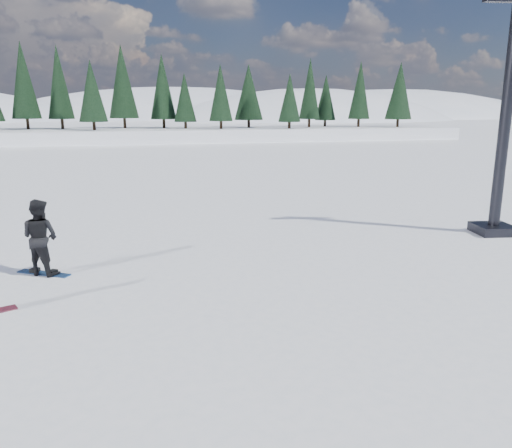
# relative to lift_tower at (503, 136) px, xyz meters

# --- Properties ---
(ground) EXTENTS (420.00, 420.00, 0.00)m
(ground) POSITION_rel_lift_tower_xyz_m (-14.60, -3.06, -3.32)
(ground) COLOR white
(ground) RESTS_ON ground
(alpine_backdrop) EXTENTS (412.50, 227.00, 53.20)m
(alpine_backdrop) POSITION_rel_lift_tower_xyz_m (-26.32, 186.11, -17.29)
(alpine_backdrop) COLOR white
(alpine_backdrop) RESTS_ON ground
(lift_tower) EXTENTS (2.26, 1.40, 8.16)m
(lift_tower) POSITION_rel_lift_tower_xyz_m (0.00, 0.00, 0.00)
(lift_tower) COLOR black
(lift_tower) RESTS_ON ground
(snowboarder_man) EXTENTS (1.22, 1.15, 1.99)m
(snowboarder_man) POSITION_rel_lift_tower_xyz_m (-14.35, -0.92, -2.33)
(snowboarder_man) COLOR black
(snowboarder_man) RESTS_ON ground
(snowboard_man) EXTENTS (1.43, 1.01, 0.03)m
(snowboard_man) POSITION_rel_lift_tower_xyz_m (-14.35, -0.92, -3.30)
(snowboard_man) COLOR navy
(snowboard_man) RESTS_ON ground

